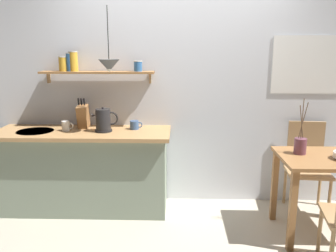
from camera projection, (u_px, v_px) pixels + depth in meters
The scene contains 12 objects.
ground_plane at pixel (177, 224), 3.53m from camera, with size 14.00×14.00×0.00m, color #BCB29E.
back_wall at pixel (197, 83), 3.87m from camera, with size 6.80×0.11×2.70m.
kitchen_counter at pixel (84, 170), 3.78m from camera, with size 1.83×0.63×0.88m.
wall_shelf at pixel (89, 68), 3.71m from camera, with size 1.21×0.20×0.34m.
dining_table at pixel (328, 171), 3.21m from camera, with size 0.90×0.68×0.77m.
dining_chair_far at pixel (306, 162), 3.79m from camera, with size 0.47×0.43×0.95m.
twig_vase at pixel (300, 145), 3.25m from camera, with size 0.11×0.11×0.51m.
electric_kettle at pixel (103, 120), 3.61m from camera, with size 0.27×0.18×0.26m.
knife_block at pixel (83, 116), 3.75m from camera, with size 0.10×0.19×0.33m.
coffee_mug_by_sink at pixel (66, 126), 3.65m from camera, with size 0.12×0.08×0.10m.
coffee_mug_spare at pixel (134, 125), 3.73m from camera, with size 0.13×0.09×0.09m.
pendant_lamp at pixel (109, 65), 3.38m from camera, with size 0.21×0.21×0.61m.
Camera 1 is at (0.00, -3.24, 1.73)m, focal length 37.67 mm.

